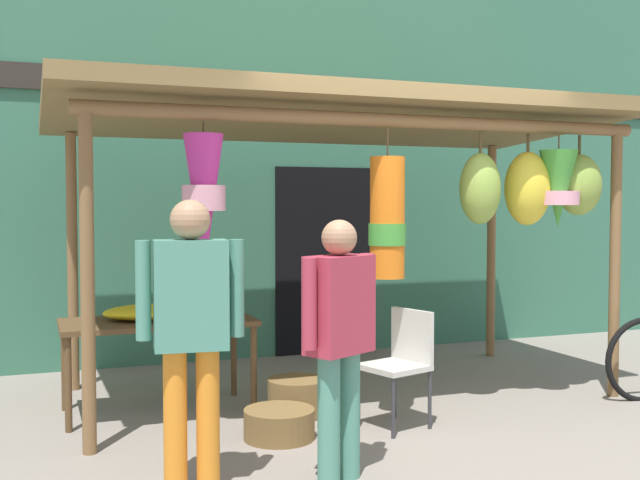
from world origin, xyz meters
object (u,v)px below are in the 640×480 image
Objects in this scene: flower_heap_on_table at (151,312)px; customer_foreground at (339,329)px; wicker_basket_spare at (279,424)px; wicker_basket_by_table at (298,397)px; folding_chair at (402,357)px; display_table at (158,329)px; vendor_in_orange at (191,321)px.

customer_foreground is (0.79, -1.91, 0.11)m from flower_heap_on_table.
wicker_basket_spare is 1.19m from customer_foreground.
wicker_basket_by_table is 0.61m from wicker_basket_spare.
wicker_basket_by_table reaches higher than wicker_basket_spare.
flower_heap_on_table reaches higher than wicker_basket_by_table.
flower_heap_on_table is at bearing 147.54° from folding_chair.
flower_heap_on_table is 0.46× the size of customer_foreground.
folding_chair is 0.55× the size of customer_foreground.
display_table is 2.03m from customer_foreground.
customer_foreground reaches higher than display_table.
wicker_basket_spare is at bearing 178.73° from folding_chair.
display_table is at bearing 87.17° from vendor_in_orange.
folding_chair is (1.59, -1.00, -0.15)m from display_table.
display_table is 0.14m from flower_heap_on_table.
flower_heap_on_table is 1.30m from wicker_basket_by_table.
display_table is 2.98× the size of wicker_basket_spare.
wicker_basket_spare is at bearing -120.91° from wicker_basket_by_table.
wicker_basket_by_table is (0.98, -0.45, -0.51)m from display_table.
vendor_in_orange is at bearing -91.36° from flower_heap_on_table.
display_table is 1.73× the size of folding_chair.
wicker_basket_spare is at bearing 95.11° from customer_foreground.
customer_foreground is at bearing -68.23° from display_table.
vendor_in_orange is (-0.75, -0.76, 0.86)m from wicker_basket_spare.
folding_chair is 1.27m from customer_foreground.
vendor_in_orange reaches higher than display_table.
flower_heap_on_table is 1.52× the size of wicker_basket_by_table.
wicker_basket_by_table is at bearing 59.09° from wicker_basket_spare.
flower_heap_on_table reaches higher than wicker_basket_spare.
vendor_in_orange is (-1.68, -0.74, 0.46)m from folding_chair.
folding_chair is at bearing 23.95° from vendor_in_orange.
folding_chair is 0.51× the size of vendor_in_orange.
wicker_basket_spare is (0.71, -1.02, -0.67)m from flower_heap_on_table.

